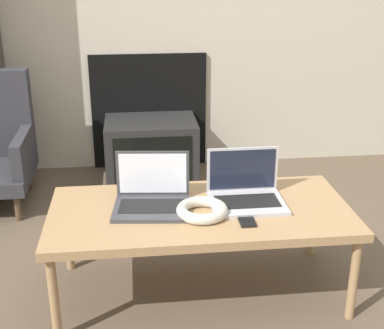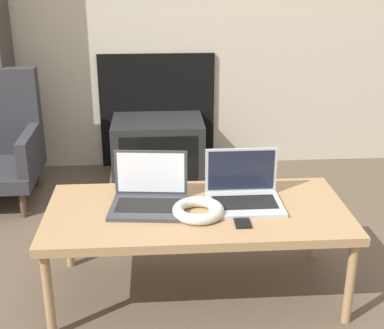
% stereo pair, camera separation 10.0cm
% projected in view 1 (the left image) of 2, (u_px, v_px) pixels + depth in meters
% --- Properties ---
extents(ground_plane, '(14.00, 14.00, 0.00)m').
position_uv_depth(ground_plane, '(206.00, 319.00, 2.14)').
color(ground_plane, brown).
extents(table, '(1.23, 0.58, 0.40)m').
position_uv_depth(table, '(200.00, 216.00, 2.19)').
color(table, '#9E7A51').
rests_on(table, ground_plane).
extents(laptop_left, '(0.33, 0.27, 0.21)m').
position_uv_depth(laptop_left, '(152.00, 196.00, 2.20)').
color(laptop_left, '#38383D').
rests_on(laptop_left, table).
extents(laptop_right, '(0.31, 0.24, 0.21)m').
position_uv_depth(laptop_right, '(246.00, 192.00, 2.24)').
color(laptop_right, '#B2B2B7').
rests_on(laptop_right, table).
extents(headphones, '(0.21, 0.21, 0.04)m').
position_uv_depth(headphones, '(202.00, 210.00, 2.12)').
color(headphones, beige).
rests_on(headphones, table).
extents(phone, '(0.06, 0.13, 0.01)m').
position_uv_depth(phone, '(246.00, 219.00, 2.09)').
color(phone, black).
rests_on(phone, table).
extents(tv, '(0.58, 0.43, 0.39)m').
position_uv_depth(tv, '(151.00, 149.00, 3.46)').
color(tv, black).
rests_on(tv, ground_plane).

